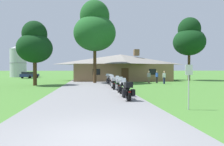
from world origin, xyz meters
name	(u,v)px	position (x,y,z in m)	size (l,w,h in m)	color
ground_plane	(91,85)	(0.00, 20.00, 0.00)	(500.00, 500.00, 0.00)	#42752D
asphalt_driveway	(91,86)	(0.00, 18.00, 0.03)	(6.40, 80.00, 0.06)	slate
motorcycle_black_nearest_to_camera	(127,91)	(2.11, 6.61, 0.61)	(0.76, 2.08, 1.30)	black
motorcycle_silver_second_in_row	(123,88)	(2.19, 8.73, 0.61)	(0.72, 2.08, 1.30)	black
motorcycle_blue_third_in_row	(118,85)	(2.22, 11.21, 0.62)	(0.66, 2.08, 1.30)	black
motorcycle_red_fourth_in_row	(113,83)	(2.04, 13.44, 0.62)	(0.66, 2.08, 1.30)	black
motorcycle_red_fifth_in_row	(112,82)	(2.16, 15.74, 0.62)	(0.66, 2.08, 1.30)	black
motorcycle_green_sixth_in_row	(111,81)	(2.25, 17.85, 0.61)	(0.73, 2.08, 1.30)	black
motorcycle_silver_farthest_in_row	(109,80)	(2.20, 19.76, 0.61)	(0.83, 2.08, 1.30)	black
stone_lodge	(121,67)	(5.21, 29.63, 2.33)	(16.50, 9.34, 5.42)	brown
bystander_gray_shirt_near_lodge	(149,76)	(8.00, 21.92, 0.95)	(0.53, 0.32, 1.69)	#75664C
bystander_blue_shirt_beside_signpost	(157,76)	(9.16, 22.00, 0.95)	(0.27, 0.54, 1.69)	black
bystander_white_shirt_by_tree	(164,77)	(9.59, 20.31, 0.93)	(0.48, 0.38, 1.67)	navy
metal_signpost_roadside	(189,81)	(4.52, 3.58, 1.35)	(0.36, 0.06, 2.14)	#9EA0A5
tree_left_near	(35,44)	(-6.63, 19.40, 4.92)	(4.13, 4.13, 7.64)	#422D19
tree_by_lodge_front	(95,28)	(0.53, 22.43, 7.54)	(5.77, 5.77, 11.33)	#422D19
tree_right_of_lodge	(189,38)	(16.80, 27.80, 7.23)	(5.41, 5.41, 10.79)	#422D19
metal_silo_distant	(18,61)	(-17.97, 47.52, 3.97)	(3.98, 3.98, 7.92)	#B2B7BC
parked_navy_suv_far_left	(30,75)	(-13.17, 40.30, 0.78)	(3.10, 4.94, 1.40)	navy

